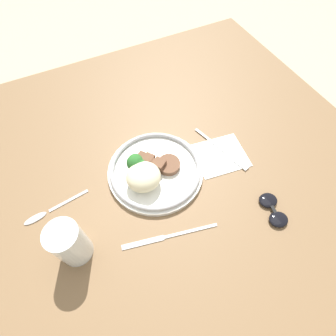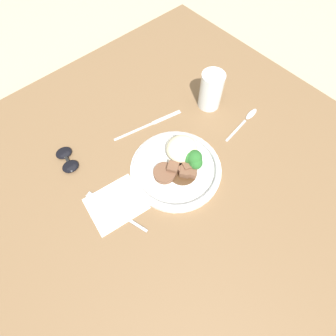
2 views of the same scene
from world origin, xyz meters
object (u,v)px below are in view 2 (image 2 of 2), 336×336
sunglasses (67,160)px  spoon (248,118)px  knife (151,124)px  juice_glass (211,92)px  fork (110,208)px  plate (179,164)px

sunglasses → spoon: bearing=-15.3°
knife → sunglasses: bearing=-179.8°
juice_glass → sunglasses: (-0.45, 0.12, -0.05)m
sunglasses → juice_glass: bearing=-4.2°
fork → knife: fork is taller
knife → sunglasses: sunglasses is taller
juice_glass → spoon: juice_glass is taller
fork → sunglasses: 0.20m
plate → fork: plate is taller
juice_glass → spoon: (0.05, -0.12, -0.05)m
knife → plate: bearing=-90.7°
juice_glass → plate: bearing=-154.8°
juice_glass → fork: (-0.44, -0.08, -0.05)m
plate → juice_glass: 0.26m
juice_glass → sunglasses: size_ratio=1.21×
juice_glass → spoon: 0.14m
plate → sunglasses: 0.32m
fork → spoon: 0.50m
knife → spoon: 0.30m
juice_glass → spoon: size_ratio=0.73×
plate → spoon: 0.28m
juice_glass → fork: juice_glass is taller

